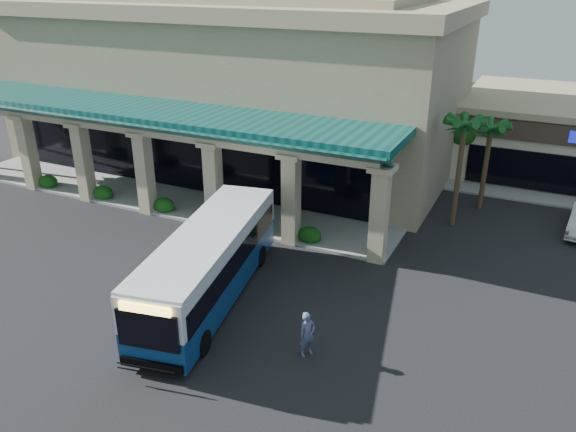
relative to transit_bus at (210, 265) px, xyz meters
The scene contains 8 objects.
ground 1.97m from the transit_bus, 124.88° to the left, with size 110.00×110.00×0.00m, color black.
main_building 19.54m from the transit_bus, 117.09° to the left, with size 30.80×14.80×11.35m, color tan, non-canonical shape.
arcade 11.75m from the transit_bus, 138.11° to the left, with size 30.00×6.20×5.70m, color #093B39, non-canonical shape.
palm_0 14.42m from the transit_bus, 56.97° to the left, with size 2.40×2.40×6.60m, color #144C1D, non-canonical shape.
palm_1 17.44m from the transit_bus, 59.59° to the left, with size 2.40×2.40×5.80m, color #144C1D, non-canonical shape.
broadleaf_tree 21.14m from the transit_bus, 71.21° to the left, with size 2.60×2.60×4.81m, color #134710, non-canonical shape.
transit_bus is the anchor object (origin of this frame).
pedestrian 5.55m from the transit_bus, 18.90° to the right, with size 0.64×0.42×1.74m, color slate.
Camera 1 is at (12.41, -17.98, 12.75)m, focal length 35.00 mm.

